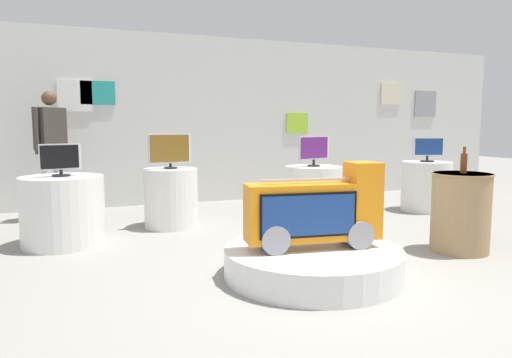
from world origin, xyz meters
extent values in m
plane|color=gray|center=(0.00, 0.00, 0.00)|extent=(30.00, 30.00, 0.00)
cube|color=silver|center=(0.00, 4.62, 1.44)|extent=(12.92, 0.10, 2.88)
cube|color=#9ECC33|center=(1.92, 4.56, 1.40)|extent=(0.44, 0.02, 0.38)
cube|color=gray|center=(4.90, 4.56, 1.80)|extent=(0.53, 0.02, 0.53)
cube|color=white|center=(-1.96, 4.56, 1.81)|extent=(0.52, 0.02, 0.50)
cube|color=beige|center=(4.02, 4.56, 1.99)|extent=(0.47, 0.02, 0.44)
cube|color=teal|center=(-1.62, 4.56, 1.87)|extent=(0.53, 0.02, 0.37)
cylinder|color=silver|center=(-0.02, 0.21, 0.13)|extent=(1.58, 1.58, 0.26)
cylinder|color=gray|center=(-0.40, 0.26, 0.38)|extent=(0.29, 0.37, 0.25)
cylinder|color=gray|center=(0.36, 0.16, 0.38)|extent=(0.29, 0.37, 0.25)
cube|color=orange|center=(-0.02, 0.21, 0.58)|extent=(1.23, 0.44, 0.50)
cube|color=orange|center=(0.45, 0.15, 0.92)|extent=(0.30, 0.33, 0.18)
cube|color=black|center=(-0.13, 0.06, 0.58)|extent=(0.85, 0.12, 0.38)
cube|color=navy|center=(-0.13, 0.06, 0.58)|extent=(0.81, 0.12, 0.34)
cube|color=#B2B2B7|center=(-0.02, 0.21, 0.87)|extent=(0.96, 0.15, 0.02)
cylinder|color=silver|center=(1.12, 2.36, 0.39)|extent=(0.79, 0.79, 0.78)
cylinder|color=black|center=(1.12, 2.36, 0.79)|extent=(0.17, 0.17, 0.02)
cylinder|color=black|center=(1.12, 2.36, 0.84)|extent=(0.04, 0.04, 0.08)
cube|color=silver|center=(1.12, 2.36, 1.04)|extent=(0.54, 0.20, 0.33)
cube|color=#561E6B|center=(1.11, 2.33, 1.04)|extent=(0.49, 0.16, 0.29)
cylinder|color=silver|center=(-0.81, 2.71, 0.39)|extent=(0.70, 0.70, 0.78)
cylinder|color=black|center=(-0.81, 2.71, 0.79)|extent=(0.17, 0.17, 0.02)
cylinder|color=black|center=(-0.81, 2.71, 0.82)|extent=(0.04, 0.04, 0.05)
cube|color=silver|center=(-0.81, 2.71, 1.04)|extent=(0.59, 0.19, 0.39)
cube|color=brown|center=(-0.82, 2.69, 1.04)|extent=(0.53, 0.16, 0.35)
cylinder|color=silver|center=(3.19, 2.48, 0.39)|extent=(0.76, 0.76, 0.78)
cylinder|color=black|center=(3.19, 2.48, 0.79)|extent=(0.21, 0.21, 0.02)
cylinder|color=black|center=(3.19, 2.48, 0.84)|extent=(0.04, 0.04, 0.08)
cube|color=silver|center=(3.19, 2.48, 1.01)|extent=(0.46, 0.18, 0.28)
cube|color=navy|center=(3.20, 2.46, 1.01)|extent=(0.42, 0.15, 0.25)
cylinder|color=silver|center=(-2.12, 2.19, 0.39)|extent=(0.90, 0.90, 0.78)
cylinder|color=black|center=(-2.12, 2.19, 0.79)|extent=(0.19, 0.19, 0.02)
cylinder|color=black|center=(-2.12, 2.19, 0.83)|extent=(0.04, 0.04, 0.06)
cube|color=silver|center=(-2.12, 2.19, 1.00)|extent=(0.43, 0.15, 0.29)
cube|color=black|center=(-2.13, 2.17, 1.00)|extent=(0.39, 0.12, 0.26)
cylinder|color=#9E7F56|center=(1.83, 0.39, 0.42)|extent=(0.60, 0.60, 0.84)
cylinder|color=#9E7F56|center=(1.83, 0.39, 0.83)|extent=(0.62, 0.62, 0.02)
cylinder|color=brown|center=(1.84, 0.38, 0.94)|extent=(0.07, 0.07, 0.21)
cylinder|color=brown|center=(1.84, 0.38, 1.08)|extent=(0.03, 0.03, 0.07)
cylinder|color=#B2ADA3|center=(-2.37, 3.70, 0.47)|extent=(0.12, 0.12, 0.95)
cylinder|color=#B2ADA3|center=(-2.22, 3.84, 0.47)|extent=(0.12, 0.12, 0.95)
cube|color=#38332D|center=(-2.30, 3.77, 1.27)|extent=(0.41, 0.41, 0.65)
sphere|color=brown|center=(-2.30, 3.77, 1.72)|extent=(0.20, 0.20, 0.20)
cylinder|color=#38332D|center=(-2.47, 3.61, 1.30)|extent=(0.08, 0.08, 0.58)
cylinder|color=#38332D|center=(-2.12, 3.93, 1.30)|extent=(0.08, 0.08, 0.58)
camera|label=1|loc=(-1.91, -3.37, 1.33)|focal=32.51mm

